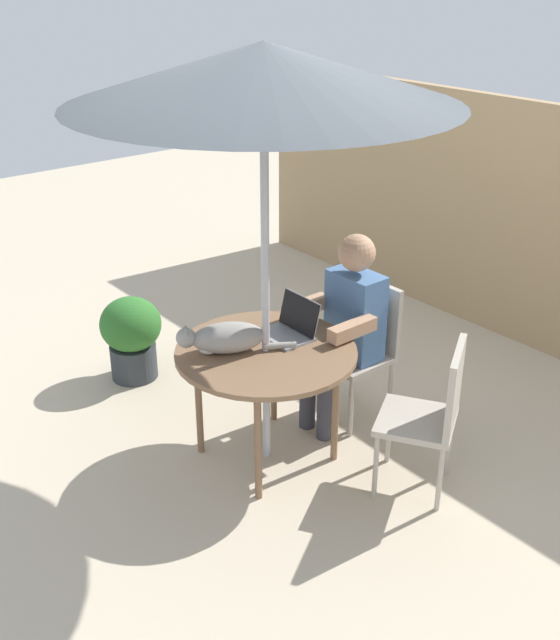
{
  "coord_description": "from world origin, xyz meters",
  "views": [
    {
      "loc": [
        2.93,
        -2.31,
        2.67
      ],
      "look_at": [
        0.0,
        0.1,
        0.85
      ],
      "focal_mm": 43.06,
      "sensor_mm": 36.0,
      "label": 1
    }
  ],
  "objects": [
    {
      "name": "ground_plane",
      "position": [
        0.0,
        0.0,
        0.0
      ],
      "size": [
        14.0,
        14.0,
        0.0
      ],
      "primitive_type": "plane",
      "color": "#BCAD93"
    },
    {
      "name": "fence_back",
      "position": [
        0.0,
        2.42,
        0.88
      ],
      "size": [
        5.58,
        0.08,
        1.77
      ],
      "primitive_type": "cube",
      "color": "tan",
      "rests_on": "ground"
    },
    {
      "name": "patio_table",
      "position": [
        0.0,
        0.0,
        0.64
      ],
      "size": [
        1.01,
        1.01,
        0.7
      ],
      "color": "brown",
      "rests_on": "ground"
    },
    {
      "name": "patio_umbrella",
      "position": [
        0.0,
        0.0,
        2.16
      ],
      "size": [
        1.93,
        1.93,
        2.31
      ],
      "color": "#B7B7BC",
      "rests_on": "ground"
    },
    {
      "name": "chair_occupied",
      "position": [
        0.0,
        0.77,
        0.51
      ],
      "size": [
        0.4,
        0.4,
        0.88
      ],
      "color": "#B2A899",
      "rests_on": "ground"
    },
    {
      "name": "chair_empty",
      "position": [
        0.8,
        0.49,
        0.51
      ],
      "size": [
        0.55,
        0.55,
        0.88
      ],
      "color": "#B2A899",
      "rests_on": "ground"
    },
    {
      "name": "person_seated",
      "position": [
        0.0,
        0.61,
        0.68
      ],
      "size": [
        0.48,
        0.48,
        1.22
      ],
      "color": "#4C72A5",
      "rests_on": "ground"
    },
    {
      "name": "laptop",
      "position": [
        -0.05,
        0.23,
        0.76
      ],
      "size": [
        0.3,
        0.26,
        0.21
      ],
      "color": "gray",
      "rests_on": "patio_table"
    },
    {
      "name": "cat",
      "position": [
        -0.12,
        -0.19,
        0.78
      ],
      "size": [
        0.4,
        0.57,
        0.17
      ],
      "color": "gray",
      "rests_on": "patio_table"
    },
    {
      "name": "potted_plant_near_fence",
      "position": [
        -1.31,
        -0.13,
        0.33
      ],
      "size": [
        0.42,
        0.42,
        0.59
      ],
      "color": "#33383D",
      "rests_on": "ground"
    }
  ]
}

